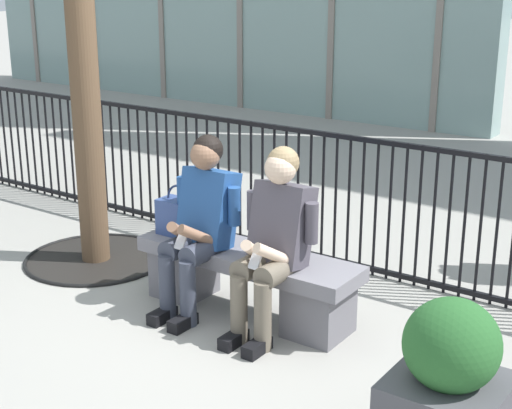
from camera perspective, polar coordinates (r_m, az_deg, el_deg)
ground_plane at (r=5.33m, az=-0.62°, el=-7.97°), size 60.00×60.00×0.00m
stone_bench at (r=5.22m, az=-0.63°, el=-5.29°), size 1.60×0.44×0.45m
seated_person_with_phone at (r=5.16m, az=-4.16°, el=-1.11°), size 0.52×0.66×1.21m
seated_person_companion at (r=4.83m, az=1.33°, el=-2.40°), size 0.52×0.66×1.21m
handbag_on_bench at (r=5.44m, az=-5.67°, el=-0.90°), size 0.31×0.18×0.37m
plaza_railing at (r=6.00m, az=5.43°, el=0.40°), size 8.83×0.04×1.07m
planter at (r=3.78m, az=14.02°, el=-13.24°), size 0.53×0.53×0.85m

